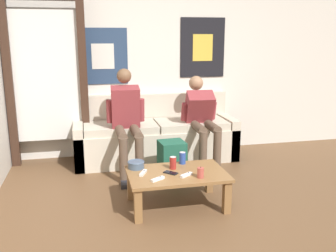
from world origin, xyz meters
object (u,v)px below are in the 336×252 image
Objects in this scene: drink_can_blue at (182,158)px; cell_phone at (171,173)px; game_controller_near_left at (158,179)px; pillar_candle at (200,173)px; backpack at (172,161)px; ceramic_bowl at (136,164)px; drink_can_red at (173,163)px; couch at (155,137)px; game_controller_far_center at (186,175)px; person_seated_adult at (127,118)px; game_controller_near_right at (143,173)px; person_seated_teen at (202,117)px; coffee_table at (177,178)px.

drink_can_blue is 0.31m from cell_phone.
game_controller_near_left is 0.22m from cell_phone.
drink_can_blue is at bearing 98.69° from pillar_candle.
backpack is 0.71m from ceramic_bowl.
drink_can_red is 0.86× the size of cell_phone.
drink_can_red is at bearing 66.94° from cell_phone.
couch is 1.37m from drink_can_red.
ceramic_bowl is 1.21× the size of game_controller_far_center.
pillar_candle is at bearing -81.31° from drink_can_blue.
person_seated_adult is 1.05m from drink_can_red.
drink_can_red is (-0.13, -0.13, 0.00)m from drink_can_blue.
drink_can_blue is at bearing 43.86° from drink_can_red.
couch is 15.20× the size of game_controller_near_left.
game_controller_near_right reaches higher than cell_phone.
person_seated_teen is 6.65× the size of ceramic_bowl.
backpack is (-0.49, -0.45, -0.41)m from person_seated_teen.
ceramic_bowl is 0.39m from game_controller_near_left.
coffee_table is at bearing -118.13° from person_seated_teen.
person_seated_adult reaches higher than couch.
person_seated_teen is (0.61, 1.14, 0.34)m from coffee_table.
drink_can_red reaches higher than pillar_candle.
person_seated_teen is at bearing -32.37° from couch.
couch is 1.90× the size of person_seated_teen.
drink_can_blue reaches higher than backpack.
couch is 19.55× the size of pillar_candle.
backpack is at bearing 90.18° from drink_can_blue.
ceramic_bowl reaches higher than game_controller_near_right.
couch is 14.80× the size of cell_phone.
ceramic_bowl is at bearing 144.79° from cell_phone.
cell_phone is at bearing -171.65° from coffee_table.
couch is at bearing 93.50° from backpack.
person_seated_teen is 7.79× the size of cell_phone.
couch is 2.24× the size of coffee_table.
drink_can_red is at bearing 108.82° from game_controller_far_center.
coffee_table is 0.28m from game_controller_near_left.
backpack is 2.70× the size of ceramic_bowl.
person_seated_teen is 9.06× the size of drink_can_red.
couch is at bearing 43.94° from person_seated_adult.
person_seated_teen is at bearing 3.84° from person_seated_adult.
couch is at bearing 84.92° from cell_phone.
pillar_candle is (0.55, -0.39, 0.01)m from ceramic_bowl.
drink_can_red reaches higher than game_controller_far_center.
backpack is at bearing 80.52° from coffee_table.
backpack reaches higher than game_controller_near_left.
drink_can_red is 0.24m from game_controller_far_center.
game_controller_far_center is (-0.12, 0.07, -0.04)m from pillar_candle.
person_seated_adult is 0.91m from ceramic_bowl.
backpack reaches higher than ceramic_bowl.
coffee_table is (-0.07, -1.48, -0.01)m from couch.
backpack is 3.27× the size of game_controller_far_center.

